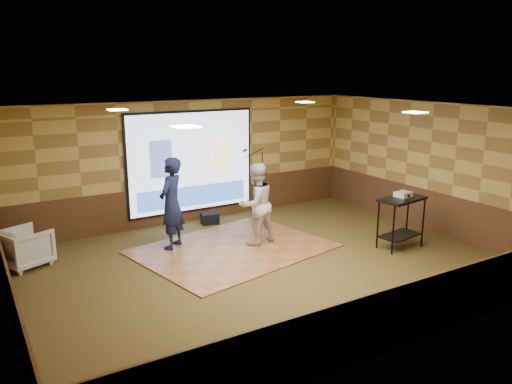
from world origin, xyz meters
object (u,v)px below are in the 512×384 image
player_right (256,204)px  av_table (401,212)px  banquet_chair (26,248)px  dance_floor (233,249)px  player_left (171,203)px  projector (403,194)px  duffel_bag (210,219)px  projector_screen (192,163)px  mic_stand (260,198)px

player_right → av_table: player_right is taller
player_right → banquet_chair: size_ratio=2.14×
dance_floor → player_left: size_ratio=1.96×
player_left → projector: (4.27, -2.37, 0.15)m
player_right → duffel_bag: (-0.22, 1.87, -0.78)m
projector_screen → dance_floor: bearing=-93.1°
player_left → projector: 4.88m
player_left → duffel_bag: bearing=177.6°
duffel_bag → projector: bearing=-51.3°
av_table → projector: bearing=35.1°
mic_stand → player_left: bearing=-147.3°
player_left → av_table: player_left is taller
banquet_chair → duffel_bag: bearing=-105.0°
av_table → projector_screen: bearing=126.2°
player_right → duffel_bag: bearing=-91.3°
projector → mic_stand: mic_stand is taller
player_left → mic_stand: 3.06m
av_table → projector: projector is taller
dance_floor → mic_stand: size_ratio=2.10×
av_table → mic_stand: 3.76m
av_table → banquet_chair: size_ratio=1.33×
projector → mic_stand: (-1.44, 3.44, -0.66)m
dance_floor → duffel_bag: duffel_bag is taller
dance_floor → duffel_bag: size_ratio=9.00×
projector_screen → banquet_chair: (-4.00, -1.10, -1.10)m
av_table → mic_stand: size_ratio=0.61×
dance_floor → player_right: (0.58, 0.02, 0.90)m
player_left → banquet_chair: size_ratio=2.34×
player_left → duffel_bag: size_ratio=4.59×
projector → duffel_bag: 4.65m
projector_screen → projector: 5.06m
dance_floor → mic_stand: 2.54m
projector_screen → av_table: 5.09m
projector → mic_stand: size_ratio=0.18×
projector_screen → av_table: bearing=-53.8°
av_table → player_left: bearing=149.8°
projector_screen → duffel_bag: bearing=-63.4°
player_left → banquet_chair: bearing=-52.7°
player_left → player_right: (1.65, -0.69, -0.09)m
dance_floor → mic_stand: mic_stand is taller
dance_floor → player_left: 1.62m
duffel_bag → av_table: bearing=-52.7°
av_table → projector: (0.09, 0.06, 0.36)m
player_right → duffel_bag: 2.03m
av_table → mic_stand: bearing=111.2°
player_left → dance_floor: bearing=104.5°
dance_floor → duffel_bag: 1.93m
mic_stand → dance_floor: bearing=-122.5°
projector_screen → player_left: size_ratio=1.71×
banquet_chair → duffel_bag: (4.23, 0.64, -0.25)m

